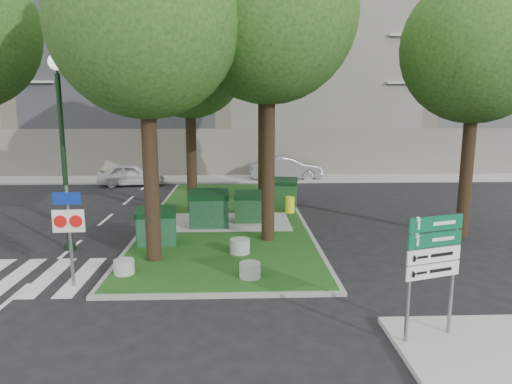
{
  "coord_description": "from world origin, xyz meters",
  "views": [
    {
      "loc": [
        1.02,
        -10.54,
        4.54
      ],
      "look_at": [
        1.55,
        3.23,
        2.0
      ],
      "focal_mm": 32.0,
      "sensor_mm": 36.0,
      "label": 1
    }
  ],
  "objects_px": {
    "tree_median_near_left": "(147,3)",
    "bollard_mid": "(240,246)",
    "street_lamp": "(62,130)",
    "car_white": "(132,175)",
    "dumpster_c": "(251,207)",
    "directional_sign": "(433,258)",
    "bollard_left": "(124,267)",
    "litter_bin": "(290,205)",
    "traffic_sign_pole": "(69,223)",
    "tree_street_right": "(480,34)",
    "dumpster_b": "(209,209)",
    "tree_median_far": "(265,27)",
    "dumpster_a": "(156,226)",
    "bollard_right": "(250,270)",
    "car_silver": "(286,168)",
    "dumpster_d": "(282,192)",
    "tree_median_mid": "(191,48)"
  },
  "relations": [
    {
      "from": "tree_median_near_left",
      "to": "bollard_mid",
      "type": "bearing_deg",
      "value": 10.83
    },
    {
      "from": "street_lamp",
      "to": "car_white",
      "type": "distance_m",
      "value": 13.04
    },
    {
      "from": "dumpster_c",
      "to": "directional_sign",
      "type": "distance_m",
      "value": 10.01
    },
    {
      "from": "dumpster_c",
      "to": "bollard_left",
      "type": "xyz_separation_m",
      "value": [
        -3.59,
        -5.7,
        -0.38
      ]
    },
    {
      "from": "bollard_left",
      "to": "litter_bin",
      "type": "distance_m",
      "value": 8.9
    },
    {
      "from": "traffic_sign_pole",
      "to": "car_white",
      "type": "bearing_deg",
      "value": 94.93
    },
    {
      "from": "tree_street_right",
      "to": "street_lamp",
      "type": "bearing_deg",
      "value": -175.11
    },
    {
      "from": "dumpster_b",
      "to": "tree_median_near_left",
      "type": "bearing_deg",
      "value": -110.91
    },
    {
      "from": "tree_median_far",
      "to": "dumpster_c",
      "type": "relative_size",
      "value": 9.13
    },
    {
      "from": "directional_sign",
      "to": "car_white",
      "type": "xyz_separation_m",
      "value": [
        -10.05,
        18.88,
        -1.09
      ]
    },
    {
      "from": "tree_street_right",
      "to": "dumpster_a",
      "type": "xyz_separation_m",
      "value": [
        -10.8,
        -0.89,
        -6.28
      ]
    },
    {
      "from": "bollard_left",
      "to": "bollard_mid",
      "type": "xyz_separation_m",
      "value": [
        3.14,
        1.69,
        0.03
      ]
    },
    {
      "from": "tree_median_near_left",
      "to": "street_lamp",
      "type": "relative_size",
      "value": 1.71
    },
    {
      "from": "tree_median_far",
      "to": "dumpster_a",
      "type": "bearing_deg",
      "value": -116.87
    },
    {
      "from": "tree_median_near_left",
      "to": "directional_sign",
      "type": "height_order",
      "value": "tree_median_near_left"
    },
    {
      "from": "bollard_left",
      "to": "dumpster_a",
      "type": "bearing_deg",
      "value": 82.15
    },
    {
      "from": "bollard_left",
      "to": "directional_sign",
      "type": "bearing_deg",
      "value": -28.7
    },
    {
      "from": "bollard_right",
      "to": "bollard_mid",
      "type": "bearing_deg",
      "value": 97.05
    },
    {
      "from": "street_lamp",
      "to": "traffic_sign_pole",
      "type": "height_order",
      "value": "street_lamp"
    },
    {
      "from": "dumpster_a",
      "to": "car_silver",
      "type": "xyz_separation_m",
      "value": [
        5.72,
        14.06,
        0.05
      ]
    },
    {
      "from": "litter_bin",
      "to": "tree_street_right",
      "type": "bearing_deg",
      "value": -30.23
    },
    {
      "from": "tree_street_right",
      "to": "car_white",
      "type": "distance_m",
      "value": 19.48
    },
    {
      "from": "traffic_sign_pole",
      "to": "car_white",
      "type": "xyz_separation_m",
      "value": [
        -2.07,
        15.69,
        -1.04
      ]
    },
    {
      "from": "street_lamp",
      "to": "car_silver",
      "type": "distance_m",
      "value": 16.93
    },
    {
      "from": "tree_median_far",
      "to": "tree_street_right",
      "type": "xyz_separation_m",
      "value": [
        6.8,
        -7.0,
        -1.34
      ]
    },
    {
      "from": "dumpster_d",
      "to": "traffic_sign_pole",
      "type": "relative_size",
      "value": 0.58
    },
    {
      "from": "tree_median_mid",
      "to": "traffic_sign_pole",
      "type": "height_order",
      "value": "tree_median_mid"
    },
    {
      "from": "dumpster_a",
      "to": "car_white",
      "type": "bearing_deg",
      "value": 99.84
    },
    {
      "from": "tree_median_far",
      "to": "bollard_right",
      "type": "height_order",
      "value": "tree_median_far"
    },
    {
      "from": "dumpster_a",
      "to": "bollard_right",
      "type": "height_order",
      "value": "dumpster_a"
    },
    {
      "from": "tree_street_right",
      "to": "bollard_mid",
      "type": "bearing_deg",
      "value": -165.84
    },
    {
      "from": "dumpster_b",
      "to": "bollard_right",
      "type": "xyz_separation_m",
      "value": [
        1.41,
        -5.42,
        -0.47
      ]
    },
    {
      "from": "traffic_sign_pole",
      "to": "directional_sign",
      "type": "height_order",
      "value": "traffic_sign_pole"
    },
    {
      "from": "bollard_mid",
      "to": "car_white",
      "type": "relative_size",
      "value": 0.16
    },
    {
      "from": "litter_bin",
      "to": "street_lamp",
      "type": "distance_m",
      "value": 9.56
    },
    {
      "from": "bollard_right",
      "to": "directional_sign",
      "type": "xyz_separation_m",
      "value": [
        3.4,
        -3.32,
        1.42
      ]
    },
    {
      "from": "tree_median_mid",
      "to": "tree_median_far",
      "type": "height_order",
      "value": "tree_median_far"
    },
    {
      "from": "tree_street_right",
      "to": "car_silver",
      "type": "xyz_separation_m",
      "value": [
        -5.08,
        13.16,
        -6.23
      ]
    },
    {
      "from": "bollard_right",
      "to": "traffic_sign_pole",
      "type": "xyz_separation_m",
      "value": [
        -4.58,
        -0.12,
        1.37
      ]
    },
    {
      "from": "dumpster_b",
      "to": "bollard_left",
      "type": "relative_size",
      "value": 2.81
    },
    {
      "from": "tree_median_mid",
      "to": "dumpster_a",
      "type": "bearing_deg",
      "value": -99.28
    },
    {
      "from": "tree_street_right",
      "to": "dumpster_d",
      "type": "distance_m",
      "value": 10.01
    },
    {
      "from": "bollard_left",
      "to": "car_silver",
      "type": "relative_size",
      "value": 0.12
    },
    {
      "from": "street_lamp",
      "to": "directional_sign",
      "type": "xyz_separation_m",
      "value": [
        9.16,
        -6.28,
        -2.13
      ]
    },
    {
      "from": "bollard_mid",
      "to": "litter_bin",
      "type": "relative_size",
      "value": 0.89
    },
    {
      "from": "dumpster_a",
      "to": "tree_median_near_left",
      "type": "bearing_deg",
      "value": -86.03
    },
    {
      "from": "tree_median_near_left",
      "to": "dumpster_d",
      "type": "relative_size",
      "value": 6.91
    },
    {
      "from": "bollard_mid",
      "to": "street_lamp",
      "type": "bearing_deg",
      "value": 170.98
    },
    {
      "from": "tree_street_right",
      "to": "dumpster_a",
      "type": "relative_size",
      "value": 7.18
    },
    {
      "from": "tree_median_near_left",
      "to": "dumpster_b",
      "type": "xyz_separation_m",
      "value": [
        1.3,
        3.79,
        -6.53
      ]
    }
  ]
}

